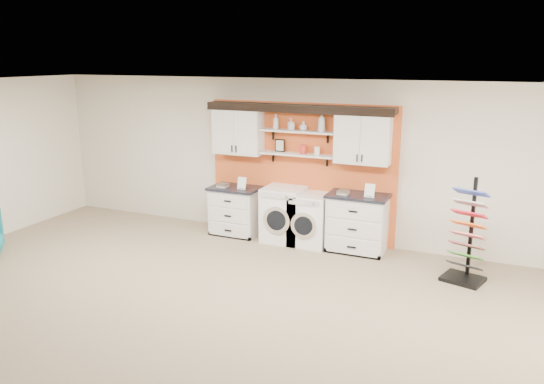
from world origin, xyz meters
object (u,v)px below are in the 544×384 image
at_px(base_cabinet_left, 236,210).
at_px(washer, 284,214).
at_px(sample_rack, 466,248).
at_px(dryer, 310,219).
at_px(base_cabinet_right, 357,223).

relative_size(base_cabinet_left, washer, 0.93).
relative_size(base_cabinet_left, sample_rack, 0.59).
bearing_deg(base_cabinet_left, washer, -0.21).
bearing_deg(dryer, sample_rack, -12.52).
bearing_deg(base_cabinet_left, dryer, -0.14).
relative_size(base_cabinet_left, base_cabinet_right, 0.90).
xyz_separation_m(base_cabinet_left, washer, (0.95, -0.00, 0.04)).
bearing_deg(sample_rack, dryer, -176.12).
height_order(base_cabinet_right, dryer, base_cabinet_right).
relative_size(base_cabinet_right, sample_rack, 0.66).
bearing_deg(sample_rack, base_cabinet_left, -171.74).
distance_m(dryer, sample_rack, 2.63).
bearing_deg(base_cabinet_left, sample_rack, -8.14).
bearing_deg(dryer, base_cabinet_left, 179.86).
xyz_separation_m(base_cabinet_right, washer, (-1.31, -0.00, -0.01)).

